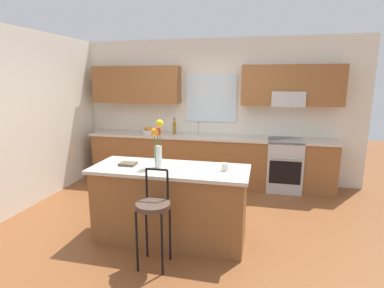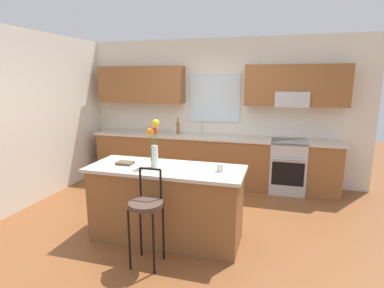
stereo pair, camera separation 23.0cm
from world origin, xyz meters
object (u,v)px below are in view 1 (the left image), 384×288
cookbook (128,164)px  fruit_bowl_oranges (148,131)px  oven_range (284,165)px  bar_stool_near (153,210)px  kitchen_island (170,203)px  mug_ceramic (225,167)px  flower_vase (158,142)px  bottle_olive_oil (175,128)px

cookbook → fruit_bowl_oranges: fruit_bowl_oranges is taller
oven_range → cookbook: size_ratio=4.60×
bar_stool_near → kitchen_island: bearing=90.0°
kitchen_island → mug_ceramic: 0.83m
mug_ceramic → cookbook: bearing=-178.4°
bar_stool_near → flower_vase: (-0.14, 0.57, 0.59)m
oven_range → fruit_bowl_oranges: bearing=179.5°
bar_stool_near → bottle_olive_oil: (-0.57, 2.75, 0.41)m
flower_vase → mug_ceramic: size_ratio=6.39×
bar_stool_near → mug_ceramic: bearing=42.3°
bar_stool_near → flower_vase: 0.84m
flower_vase → fruit_bowl_oranges: flower_vase is taller
bottle_olive_oil → fruit_bowl_oranges: bearing=180.0°
bar_stool_near → mug_ceramic: size_ratio=11.58×
kitchen_island → bottle_olive_oil: 2.32m
cookbook → fruit_bowl_oranges: 2.26m
kitchen_island → flower_vase: bearing=-176.1°
oven_range → mug_ceramic: mug_ceramic is taller
bar_stool_near → bottle_olive_oil: 2.84m
flower_vase → mug_ceramic: bearing=2.0°
bottle_olive_oil → mug_ceramic: bearing=-60.2°
mug_ceramic → bottle_olive_oil: size_ratio=0.28×
oven_range → flower_vase: (-1.61, -2.15, 0.77)m
mug_ceramic → flower_vase: bearing=-178.0°
cookbook → fruit_bowl_oranges: bearing=104.7°
flower_vase → bar_stool_near: bearing=-76.2°
mug_ceramic → cookbook: (-1.19, -0.03, -0.03)m
bar_stool_near → cookbook: (-0.53, 0.57, 0.30)m
kitchen_island → mug_ceramic: size_ratio=20.98×
oven_range → bar_stool_near: (-1.47, -2.73, 0.18)m
kitchen_island → flower_vase: (-0.14, -0.01, 0.77)m
flower_vase → kitchen_island: bearing=3.9°
cookbook → bar_stool_near: bearing=-46.9°
bar_stool_near → fruit_bowl_oranges: bearing=111.8°
flower_vase → cookbook: size_ratio=2.88×
oven_range → kitchen_island: 2.60m
cookbook → bottle_olive_oil: bearing=91.1°
kitchen_island → bar_stool_near: (0.00, -0.58, 0.17)m
flower_vase → bottle_olive_oil: 2.23m
mug_ceramic → cookbook: mug_ceramic is taller
fruit_bowl_oranges → bottle_olive_oil: size_ratio=0.76×
bottle_olive_oil → oven_range: bearing=-0.7°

